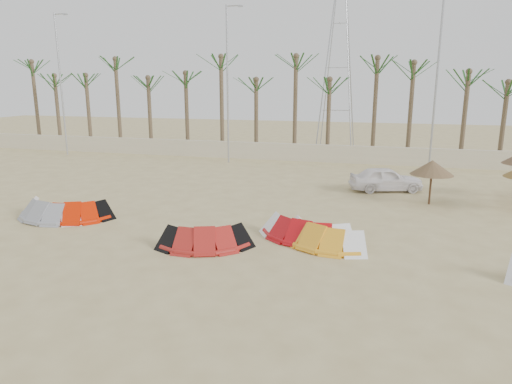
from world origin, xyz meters
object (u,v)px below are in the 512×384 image
(kite_grey, at_px, (54,208))
(kite_red_right, at_px, (307,227))
(kite_red_left, at_px, (79,210))
(kite_red_mid, at_px, (208,234))
(car, at_px, (386,179))
(parasol_left, at_px, (432,168))
(kite_orange, at_px, (322,232))

(kite_grey, bearing_deg, kite_red_right, 1.56)
(kite_red_left, relative_size, kite_red_mid, 0.97)
(kite_grey, relative_size, kite_red_mid, 1.03)
(kite_red_left, relative_size, car, 0.92)
(kite_grey, relative_size, car, 0.97)
(kite_red_mid, relative_size, car, 0.95)
(parasol_left, xyz_separation_m, car, (-2.05, 2.38, -1.14))
(kite_red_mid, bearing_deg, kite_red_right, 29.26)
(kite_red_right, height_order, parasol_left, parasol_left)
(kite_red_left, distance_m, kite_red_mid, 6.77)
(car, bearing_deg, kite_red_left, 108.28)
(kite_red_left, xyz_separation_m, kite_red_right, (9.82, 0.19, 0.00))
(kite_red_right, xyz_separation_m, parasol_left, (4.91, 6.47, 1.37))
(kite_grey, height_order, kite_red_left, same)
(kite_red_right, bearing_deg, kite_grey, -178.44)
(parasol_left, distance_m, car, 3.34)
(kite_orange, height_order, parasol_left, parasol_left)
(kite_orange, distance_m, car, 9.59)
(car, bearing_deg, kite_red_mid, 133.00)
(parasol_left, bearing_deg, kite_red_mid, -134.54)
(parasol_left, bearing_deg, kite_red_left, -155.68)
(kite_grey, height_order, parasol_left, parasol_left)
(kite_red_mid, xyz_separation_m, parasol_left, (8.16, 8.29, 1.38))
(kite_red_mid, height_order, parasol_left, parasol_left)
(kite_red_right, distance_m, kite_orange, 0.79)
(kite_grey, distance_m, kite_red_right, 10.99)
(kite_orange, bearing_deg, parasol_left, 58.38)
(kite_red_mid, bearing_deg, parasol_left, 45.46)
(kite_grey, bearing_deg, kite_orange, -0.85)
(parasol_left, relative_size, car, 0.56)
(kite_grey, distance_m, kite_red_left, 1.17)
(kite_red_mid, relative_size, kite_red_right, 0.93)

